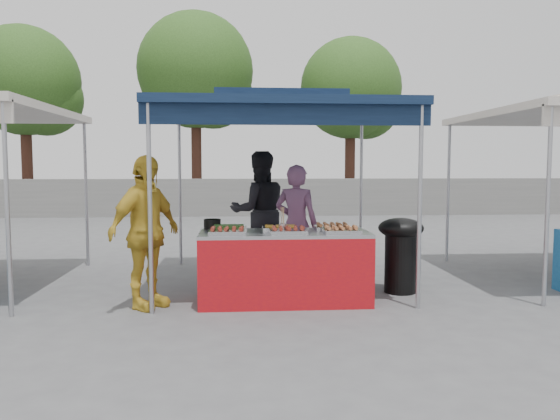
{
  "coord_description": "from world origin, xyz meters",
  "views": [
    {
      "loc": [
        -0.52,
        -6.49,
        1.64
      ],
      "look_at": [
        0.0,
        0.6,
        1.05
      ],
      "focal_mm": 35.0,
      "sensor_mm": 36.0,
      "label": 1
    }
  ],
  "objects": [
    {
      "name": "vendor_table",
      "position": [
        0.0,
        -0.1,
        0.43
      ],
      "size": [
        2.0,
        0.8,
        0.85
      ],
      "color": "#AA0F16",
      "rests_on": "ground_plane"
    },
    {
      "name": "food_tray_fr",
      "position": [
        0.64,
        -0.34,
        0.88
      ],
      "size": [
        0.42,
        0.3,
        0.07
      ],
      "color": "#B0B0B4",
      "rests_on": "vendor_table"
    },
    {
      "name": "food_tray_br",
      "position": [
        0.59,
        0.01,
        0.88
      ],
      "size": [
        0.42,
        0.3,
        0.07
      ],
      "color": "#B0B0B4",
      "rests_on": "vendor_table"
    },
    {
      "name": "tree_0",
      "position": [
        -7.58,
        12.71,
        4.3
      ],
      "size": [
        3.69,
        3.66,
        6.29
      ],
      "color": "#391E16",
      "rests_on": "ground_plane"
    },
    {
      "name": "skewer_cup",
      "position": [
        -0.03,
        -0.24,
        0.91
      ],
      "size": [
        0.09,
        0.09,
        0.11
      ],
      "primitive_type": "cylinder",
      "color": "#A5A5AB",
      "rests_on": "vendor_table"
    },
    {
      "name": "cooking_pot",
      "position": [
        -0.87,
        0.23,
        0.91
      ],
      "size": [
        0.21,
        0.21,
        0.12
      ],
      "primitive_type": "cylinder",
      "color": "black",
      "rests_on": "vendor_table"
    },
    {
      "name": "food_tray_bm",
      "position": [
        -0.04,
        -0.02,
        0.88
      ],
      "size": [
        0.42,
        0.3,
        0.07
      ],
      "color": "#B0B0B4",
      "rests_on": "vendor_table"
    },
    {
      "name": "tree_2",
      "position": [
        3.56,
        12.9,
        4.19
      ],
      "size": [
        3.61,
        3.57,
        6.13
      ],
      "color": "#391E16",
      "rests_on": "ground_plane"
    },
    {
      "name": "helper_man",
      "position": [
        -0.23,
        1.84,
        0.92
      ],
      "size": [
        1.01,
        0.85,
        1.85
      ],
      "primitive_type": "imported",
      "rotation": [
        0.0,
        0.0,
        3.32
      ],
      "color": "black",
      "rests_on": "ground_plane"
    },
    {
      "name": "customer_person",
      "position": [
        -1.6,
        -0.24,
        0.88
      ],
      "size": [
        0.95,
        1.08,
        1.75
      ],
      "primitive_type": "imported",
      "rotation": [
        0.0,
        0.0,
        0.94
      ],
      "color": "gold",
      "rests_on": "ground_plane"
    },
    {
      "name": "wok_burner",
      "position": [
        1.53,
        0.29,
        0.57
      ],
      "size": [
        0.58,
        0.58,
        0.97
      ],
      "rotation": [
        0.0,
        0.0,
        -0.06
      ],
      "color": "black",
      "rests_on": "ground_plane"
    },
    {
      "name": "food_tray_fm",
      "position": [
        0.02,
        -0.34,
        0.88
      ],
      "size": [
        0.42,
        0.3,
        0.07
      ],
      "color": "#B0B0B4",
      "rests_on": "vendor_table"
    },
    {
      "name": "ground_plane",
      "position": [
        0.0,
        0.0,
        0.0
      ],
      "size": [
        80.0,
        80.0,
        0.0
      ],
      "primitive_type": "plane",
      "color": "#4F4F51"
    },
    {
      "name": "crate_right",
      "position": [
        0.28,
        0.69,
        0.14
      ],
      "size": [
        0.45,
        0.32,
        0.27
      ],
      "primitive_type": "cube",
      "color": "navy",
      "rests_on": "ground_plane"
    },
    {
      "name": "crate_left",
      "position": [
        -0.41,
        0.41,
        0.13
      ],
      "size": [
        0.44,
        0.31,
        0.27
      ],
      "primitive_type": "cube",
      "color": "navy",
      "rests_on": "ground_plane"
    },
    {
      "name": "main_canopy",
      "position": [
        0.0,
        0.97,
        2.37
      ],
      "size": [
        3.2,
        3.2,
        2.57
      ],
      "color": "#A5A5AB",
      "rests_on": "ground_plane"
    },
    {
      "name": "back_wall",
      "position": [
        0.0,
        11.0,
        0.6
      ],
      "size": [
        40.0,
        0.25,
        1.2
      ],
      "primitive_type": "cube",
      "color": "slate",
      "rests_on": "ground_plane"
    },
    {
      "name": "food_tray_bl",
      "position": [
        -0.66,
        -0.03,
        0.88
      ],
      "size": [
        0.42,
        0.3,
        0.07
      ],
      "color": "#B0B0B4",
      "rests_on": "vendor_table"
    },
    {
      "name": "vendor_woman",
      "position": [
        0.25,
        0.91,
        0.82
      ],
      "size": [
        0.71,
        0.6,
        1.65
      ],
      "primitive_type": "imported",
      "rotation": [
        0.0,
        0.0,
        2.73
      ],
      "color": "#794D72",
      "rests_on": "ground_plane"
    },
    {
      "name": "crate_stacked",
      "position": [
        0.28,
        0.69,
        0.4
      ],
      "size": [
        0.43,
        0.3,
        0.26
      ],
      "primitive_type": "cube",
      "color": "navy",
      "rests_on": "crate_right"
    },
    {
      "name": "food_tray_fl",
      "position": [
        -0.67,
        -0.34,
        0.88
      ],
      "size": [
        0.42,
        0.3,
        0.07
      ],
      "color": "#B0B0B4",
      "rests_on": "vendor_table"
    },
    {
      "name": "tree_1",
      "position": [
        -1.93,
        13.42,
        4.82
      ],
      "size": [
        4.09,
        4.09,
        7.04
      ],
      "color": "#391E16",
      "rests_on": "ground_plane"
    }
  ]
}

